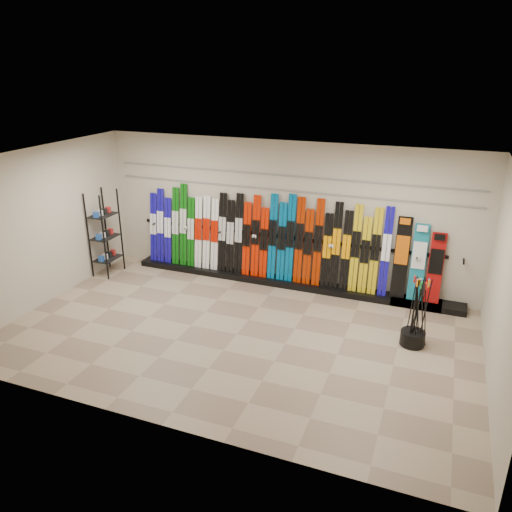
% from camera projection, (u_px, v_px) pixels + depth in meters
% --- Properties ---
extents(floor, '(8.00, 8.00, 0.00)m').
position_uv_depth(floor, '(237.00, 334.00, 8.69)').
color(floor, '#856F5C').
rests_on(floor, ground).
extents(back_wall, '(8.00, 0.00, 8.00)m').
position_uv_depth(back_wall, '(283.00, 214.00, 10.32)').
color(back_wall, beige).
rests_on(back_wall, floor).
extents(left_wall, '(0.00, 5.00, 5.00)m').
position_uv_depth(left_wall, '(42.00, 227.00, 9.48)').
color(left_wall, beige).
rests_on(left_wall, floor).
extents(right_wall, '(0.00, 5.00, 5.00)m').
position_uv_depth(right_wall, '(504.00, 292.00, 6.80)').
color(right_wall, beige).
rests_on(right_wall, floor).
extents(ceiling, '(8.00, 8.00, 0.00)m').
position_uv_depth(ceiling, '(234.00, 162.00, 7.60)').
color(ceiling, silver).
rests_on(ceiling, back_wall).
extents(ski_rack_base, '(8.00, 0.40, 0.12)m').
position_uv_depth(ski_rack_base, '(289.00, 283.00, 10.57)').
color(ski_rack_base, black).
rests_on(ski_rack_base, floor).
extents(skis, '(5.38, 0.24, 1.83)m').
position_uv_depth(skis, '(261.00, 238.00, 10.51)').
color(skis, '#140D9F').
rests_on(skis, ski_rack_base).
extents(snowboards, '(0.91, 0.25, 1.59)m').
position_uv_depth(snowboards, '(417.00, 262.00, 9.50)').
color(snowboards, black).
rests_on(snowboards, ski_rack_base).
extents(accessory_rack, '(0.40, 0.60, 1.88)m').
position_uv_depth(accessory_rack, '(105.00, 233.00, 10.89)').
color(accessory_rack, black).
rests_on(accessory_rack, floor).
extents(pole_bin, '(0.41, 0.41, 0.25)m').
position_uv_depth(pole_bin, '(412.00, 338.00, 8.33)').
color(pole_bin, black).
rests_on(pole_bin, floor).
extents(ski_poles, '(0.35, 0.31, 1.18)m').
position_uv_depth(ski_poles, '(417.00, 312.00, 8.15)').
color(ski_poles, black).
rests_on(ski_poles, pole_bin).
extents(slatwall_rail_0, '(7.60, 0.02, 0.03)m').
position_uv_depth(slatwall_rail_0, '(283.00, 190.00, 10.12)').
color(slatwall_rail_0, gray).
rests_on(slatwall_rail_0, back_wall).
extents(slatwall_rail_1, '(7.60, 0.02, 0.03)m').
position_uv_depth(slatwall_rail_1, '(284.00, 176.00, 10.01)').
color(slatwall_rail_1, gray).
rests_on(slatwall_rail_1, back_wall).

